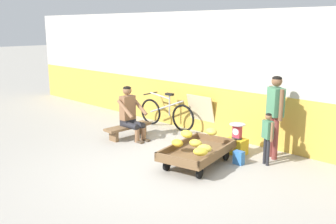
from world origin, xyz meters
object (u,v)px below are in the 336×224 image
Objects in this scene: low_bench at (128,129)px; customer_child at (268,133)px; weighing_scale at (237,131)px; vendor_seated at (130,113)px; plastic_crate at (237,146)px; shopping_bag at (239,158)px; banana_cart at (198,152)px; bicycle_near_left at (166,113)px; sign_board at (202,114)px; customer_adult at (275,108)px.

customer_child reaches higher than low_bench.
vendor_seated is at bearing -161.81° from weighing_scale.
customer_child reaches higher than plastic_crate.
plastic_crate is at bearing 128.21° from shopping_bag.
vendor_seated is 2.64m from shopping_bag.
banana_cart is 0.95× the size of bicycle_near_left.
weighing_scale reaches higher than banana_cart.
low_bench is at bearing -91.61° from bicycle_near_left.
weighing_scale is 0.32× the size of customer_child.
plastic_crate is 0.30m from weighing_scale.
vendor_seated reaches higher than sign_board.
weighing_scale is at bearing 17.55° from low_bench.
bicycle_near_left is (0.03, 1.16, 0.15)m from low_bench.
plastic_crate reaches higher than shopping_bag.
customer_adult is at bearing 25.39° from plastic_crate.
low_bench is 3.11m from customer_child.
customer_adult is at bearing 19.25° from low_bench.
shopping_bag is (-0.26, -0.72, -0.83)m from customer_adult.
customer_child is at bearing 11.66° from low_bench.
bicycle_near_left reaches higher than weighing_scale.
banana_cart is 1.69× the size of customer_child.
banana_cart is at bearing -6.66° from vendor_seated.
weighing_scale is at bearing 81.33° from banana_cart.
banana_cart is 5.25× the size of weighing_scale.
customer_adult is (0.60, 0.29, 0.50)m from weighing_scale.
weighing_scale is 0.65m from shopping_bag.
banana_cart is 2.11m from sign_board.
bicycle_near_left reaches higher than low_bench.
weighing_scale reaches higher than shopping_bag.
plastic_crate is at bearing -154.61° from customer_adult.
bicycle_near_left is 2.96m from customer_adult.
low_bench is at bearing -168.34° from customer_child.
low_bench is 4.62× the size of shopping_bag.
weighing_scale is 1.25× the size of shopping_bag.
banana_cart is 2.19m from low_bench.
customer_adult is (2.90, -0.14, 0.60)m from bicycle_near_left.
low_bench is 3.70× the size of weighing_scale.
customer_adult reaches higher than bicycle_near_left.
banana_cart reaches higher than plastic_crate.
plastic_crate is (2.33, 0.74, -0.05)m from low_bench.
bicycle_near_left is 2.79m from shopping_bag.
vendor_seated reaches higher than plastic_crate.
customer_adult is at bearing 103.74° from customer_child.
low_bench is 0.73× the size of customer_adult.
weighing_scale is at bearing 128.28° from shopping_bag.
plastic_crate is 1.61m from sign_board.
vendor_seated is 3.05m from customer_adult.
sign_board is (-1.28, 1.67, 0.19)m from banana_cart.
sign_board is at bearing 57.78° from low_bench.
customer_adult reaches higher than customer_child.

